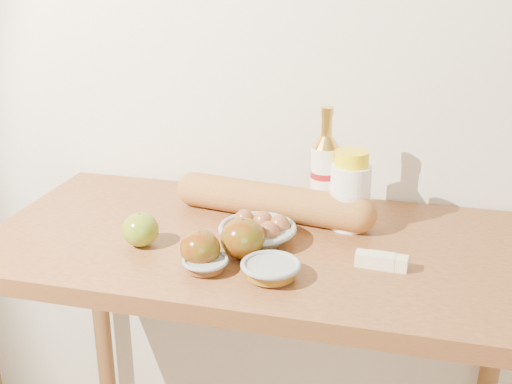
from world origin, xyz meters
TOP-DOWN VIEW (x-y plane):
  - back_wall at (0.00, 1.51)m, footprint 3.50×0.02m
  - table at (0.00, 1.18)m, footprint 1.20×0.60m
  - bourbon_bottle at (0.12, 1.33)m, footprint 0.08×0.08m
  - cream_bottle at (0.18, 1.29)m, footprint 0.10×0.10m
  - egg_bowl at (0.00, 1.16)m, footprint 0.19×0.19m
  - baguette at (0.00, 1.30)m, footprint 0.50×0.16m
  - apple_yellowgreen at (-0.24, 1.08)m, footprint 0.09×0.09m
  - apple_redgreen_front at (-0.08, 1.03)m, footprint 0.10×0.10m
  - apple_redgreen_right at (-0.01, 1.09)m, footprint 0.10×0.10m
  - sugar_bowl at (-0.07, 1.01)m, footprint 0.12×0.12m
  - syrup_bowl at (0.06, 1.01)m, footprint 0.13×0.13m
  - butter_stick at (0.27, 1.11)m, footprint 0.10×0.04m

SIDE VIEW (x-z plane):
  - table at x=0.00m, z-range 0.33..1.23m
  - sugar_bowl at x=-0.07m, z-range 0.90..0.93m
  - butter_stick at x=0.27m, z-range 0.90..0.93m
  - syrup_bowl at x=0.06m, z-range 0.90..0.93m
  - egg_bowl at x=0.00m, z-range 0.89..0.95m
  - apple_yellowgreen at x=-0.24m, z-range 0.90..0.97m
  - apple_redgreen_front at x=-0.08m, z-range 0.90..0.97m
  - baguette at x=0.00m, z-range 0.90..0.98m
  - apple_redgreen_right at x=-0.01m, z-range 0.90..0.98m
  - cream_bottle at x=0.18m, z-range 0.89..1.07m
  - bourbon_bottle at x=0.12m, z-range 0.88..1.14m
  - back_wall at x=0.00m, z-range 0.00..2.60m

